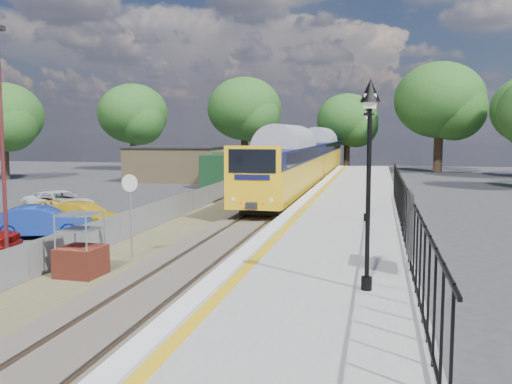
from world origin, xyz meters
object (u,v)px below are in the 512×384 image
(speed_sign, at_px, (130,202))
(carpark_lamp, at_px, (2,135))
(victorian_lamp_north, at_px, (368,134))
(car_white, at_px, (60,203))
(brick_plinth, at_px, (81,246))
(car_blue, at_px, (42,222))
(train, at_px, (307,157))
(victorian_lamp_south, at_px, (370,135))
(car_yellow, at_px, (84,216))

(speed_sign, bearing_deg, carpark_lamp, -135.72)
(victorian_lamp_north, distance_m, car_white, 17.14)
(carpark_lamp, bearing_deg, brick_plinth, -1.74)
(victorian_lamp_north, bearing_deg, car_blue, -173.57)
(train, bearing_deg, victorian_lamp_south, -80.71)
(speed_sign, distance_m, carpark_lamp, 4.50)
(carpark_lamp, distance_m, car_blue, 7.10)
(victorian_lamp_south, bearing_deg, car_white, 138.11)
(brick_plinth, xyz_separation_m, carpark_lamp, (-2.56, 0.08, 3.32))
(victorian_lamp_north, xyz_separation_m, car_white, (-16.09, 4.61, -3.67))
(car_white, bearing_deg, train, -4.95)
(victorian_lamp_north, xyz_separation_m, train, (-5.30, 23.63, -1.96))
(victorian_lamp_south, xyz_separation_m, brick_plinth, (-8.48, 2.81, -3.34))
(brick_plinth, relative_size, carpark_lamp, 0.26)
(train, height_order, car_yellow, train)
(victorian_lamp_north, height_order, car_blue, victorian_lamp_north)
(victorian_lamp_south, xyz_separation_m, car_blue, (-13.45, 8.51, -3.63))
(speed_sign, bearing_deg, train, 90.49)
(train, bearing_deg, victorian_lamp_north, -77.36)
(victorian_lamp_south, bearing_deg, speed_sign, 146.33)
(victorian_lamp_north, relative_size, car_blue, 1.14)
(brick_plinth, distance_m, carpark_lamp, 4.19)
(carpark_lamp, height_order, car_blue, carpark_lamp)
(victorian_lamp_south, height_order, car_yellow, victorian_lamp_south)
(victorian_lamp_south, distance_m, carpark_lamp, 11.41)
(car_yellow, distance_m, car_white, 5.28)
(victorian_lamp_north, bearing_deg, speed_sign, -149.08)
(brick_plinth, bearing_deg, car_white, 123.52)
(victorian_lamp_north, xyz_separation_m, car_yellow, (-12.53, 0.71, -3.67))
(car_yellow, bearing_deg, car_white, 50.66)
(train, xyz_separation_m, car_blue, (-7.95, -25.12, -1.68))
(car_yellow, bearing_deg, train, -9.24)
(brick_plinth, bearing_deg, train, 84.48)
(car_white, bearing_deg, car_blue, -130.36)
(victorian_lamp_north, bearing_deg, carpark_lamp, -146.74)
(car_blue, bearing_deg, car_yellow, -40.48)
(train, relative_size, speed_sign, 13.84)
(brick_plinth, height_order, carpark_lamp, carpark_lamp)
(victorian_lamp_south, bearing_deg, train, 99.29)
(speed_sign, distance_m, car_yellow, 7.30)
(train, bearing_deg, car_blue, -107.55)
(victorian_lamp_south, height_order, train, victorian_lamp_south)
(brick_plinth, bearing_deg, car_yellow, 118.31)
(victorian_lamp_south, bearing_deg, car_yellow, 139.93)
(victorian_lamp_south, bearing_deg, car_blue, 147.68)
(train, height_order, car_blue, train)
(speed_sign, bearing_deg, victorian_lamp_north, 36.46)
(victorian_lamp_south, bearing_deg, carpark_lamp, 165.32)
(car_blue, bearing_deg, car_white, 2.51)
(victorian_lamp_south, xyz_separation_m, carpark_lamp, (-11.04, 2.89, -0.02))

